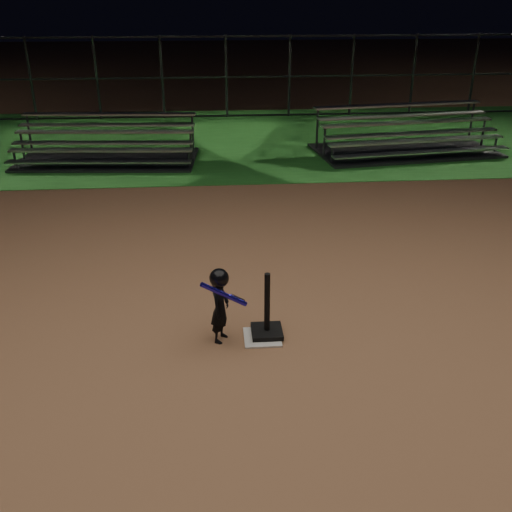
{
  "coord_description": "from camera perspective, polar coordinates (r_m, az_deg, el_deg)",
  "views": [
    {
      "loc": [
        -0.55,
        -6.1,
        3.99
      ],
      "look_at": [
        0.0,
        1.0,
        0.65
      ],
      "focal_mm": 41.28,
      "sensor_mm": 36.0,
      "label": 1
    }
  ],
  "objects": [
    {
      "name": "bleacher_left",
      "position": [
        14.89,
        -14.24,
        9.67
      ],
      "size": [
        4.38,
        2.37,
        1.04
      ],
      "rotation": [
        0.0,
        0.0,
        -0.07
      ],
      "color": "#A2A3A7",
      "rests_on": "ground"
    },
    {
      "name": "bleacher_right",
      "position": [
        15.7,
        14.32,
        10.49
      ],
      "size": [
        4.76,
        2.77,
        1.11
      ],
      "rotation": [
        0.0,
        0.0,
        0.13
      ],
      "color": "silver",
      "rests_on": "ground"
    },
    {
      "name": "grass_strip",
      "position": [
        16.6,
        -2.46,
        11.21
      ],
      "size": [
        60.0,
        8.0,
        0.01
      ],
      "primitive_type": "cube",
      "color": "#1E5D1E",
      "rests_on": "ground"
    },
    {
      "name": "backstop_fence",
      "position": [
        19.31,
        -2.9,
        16.93
      ],
      "size": [
        20.08,
        0.08,
        2.5
      ],
      "color": "#38383D",
      "rests_on": "ground"
    },
    {
      "name": "batting_tee",
      "position": [
        7.28,
        1.07,
        -6.48
      ],
      "size": [
        0.38,
        0.38,
        0.83
      ],
      "color": "black",
      "rests_on": "home_plate"
    },
    {
      "name": "child_batter",
      "position": [
        7.03,
        -3.5,
        -4.57
      ],
      "size": [
        0.56,
        0.45,
        0.96
      ],
      "rotation": [
        0.0,
        0.0,
        1.16
      ],
      "color": "black",
      "rests_on": "ground"
    },
    {
      "name": "home_plate",
      "position": [
        7.31,
        0.62,
        -7.87
      ],
      "size": [
        0.45,
        0.45,
        0.02
      ],
      "primitive_type": "cube",
      "color": "beige",
      "rests_on": "ground"
    },
    {
      "name": "ground",
      "position": [
        7.31,
        0.62,
        -7.95
      ],
      "size": [
        80.0,
        80.0,
        0.0
      ],
      "primitive_type": "plane",
      "color": "#936342",
      "rests_on": "ground"
    }
  ]
}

